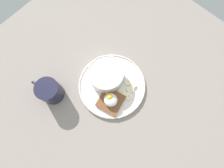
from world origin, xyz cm
name	(u,v)px	position (x,y,z in cm)	size (l,w,h in cm)	color
ground_plane	(112,87)	(0.00, 0.00, 1.00)	(120.00, 120.00, 2.00)	gray
plate	(112,85)	(0.00, 0.00, 2.80)	(28.48, 28.48, 1.60)	silver
oatmeal_bowl	(106,75)	(4.01, -0.89, 6.51)	(14.46, 14.46, 7.20)	white
toast_slice	(111,101)	(-4.29, 5.42, 3.83)	(11.33, 11.33, 1.49)	brown
poached_egg	(110,99)	(-4.08, 5.33, 6.22)	(7.84, 5.38, 3.92)	white
banana_slice_front	(130,90)	(-7.14, -3.61, 3.64)	(3.50, 3.40, 1.48)	#EFE8BE
banana_slice_left	(128,82)	(-4.07, -5.80, 3.59)	(4.35, 4.38, 1.36)	#FAE7C1
banana_slice_back	(133,85)	(-6.60, -6.00, 3.57)	(3.74, 3.75, 1.20)	beige
banana_slice_right	(122,92)	(-5.30, -0.55, 3.56)	(4.62, 4.59, 1.40)	beige
banana_slice_inner	(128,96)	(-8.33, -1.03, 3.52)	(4.71, 4.70, 1.13)	#FAE6C3
coffee_mug	(50,91)	(15.89, 19.40, 7.05)	(12.61, 9.14, 9.87)	#1D1C31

